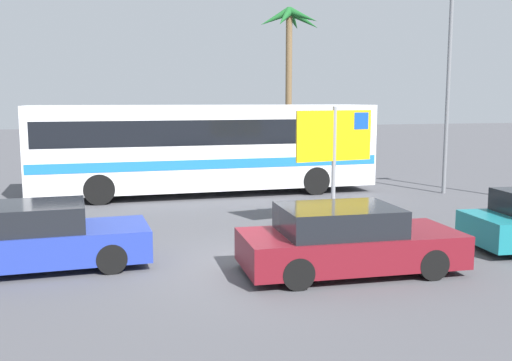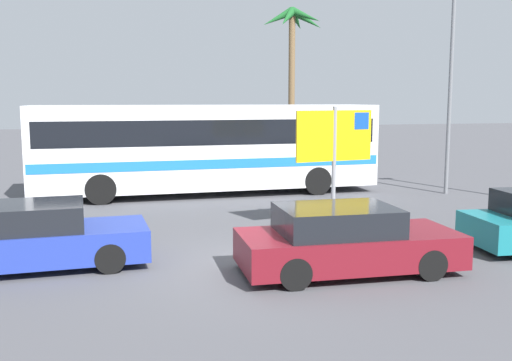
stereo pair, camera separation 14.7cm
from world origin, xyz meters
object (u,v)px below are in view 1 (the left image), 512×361
ferry_sign (336,141)px  car_maroon (347,241)px  bus_front_coach (206,144)px  car_blue (39,238)px

ferry_sign → car_maroon: bearing=-118.4°
ferry_sign → bus_front_coach: bearing=99.5°
ferry_sign → car_maroon: size_ratio=0.73×
car_blue → car_maroon: size_ratio=0.97×
ferry_sign → car_maroon: ferry_sign is taller
car_blue → car_maroon: (5.84, -1.93, 0.00)m
car_blue → car_maroon: bearing=-19.7°
bus_front_coach → ferry_sign: size_ratio=3.76×
ferry_sign → car_blue: ferry_sign is taller
bus_front_coach → ferry_sign: bearing=-72.1°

